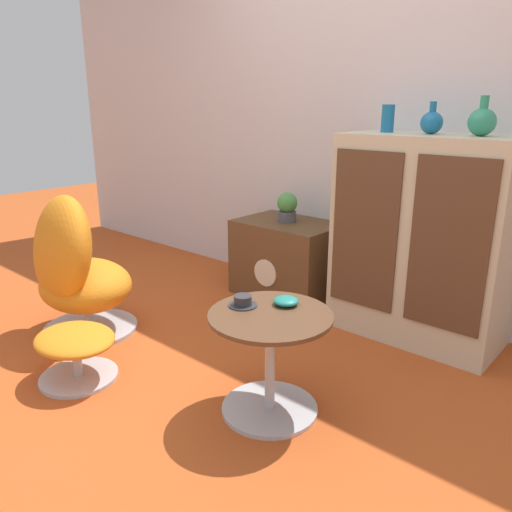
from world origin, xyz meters
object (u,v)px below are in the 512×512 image
(bowl, at_px, (286,301))
(coffee_table, at_px, (270,357))
(tv_console, at_px, (288,259))
(vase_inner_left, at_px, (432,122))
(potted_plant, at_px, (287,207))
(vase_inner_right, at_px, (482,121))
(ottoman, at_px, (75,346))
(egg_chair, at_px, (75,270))
(sideboard, at_px, (423,240))
(vase_leftmost, at_px, (388,118))
(teacup, at_px, (243,302))

(bowl, bearing_deg, coffee_table, -85.03)
(coffee_table, bearing_deg, tv_console, 124.80)
(tv_console, distance_m, vase_inner_left, 1.32)
(vase_inner_left, distance_m, bowl, 1.27)
(vase_inner_left, distance_m, potted_plant, 1.10)
(vase_inner_right, relative_size, bowl, 1.75)
(vase_inner_left, bearing_deg, ottoman, -122.49)
(vase_inner_left, bearing_deg, tv_console, 179.92)
(egg_chair, relative_size, bowl, 7.70)
(sideboard, relative_size, vase_leftmost, 7.67)
(egg_chair, relative_size, potted_plant, 4.23)
(tv_console, bearing_deg, teacup, -60.58)
(sideboard, distance_m, coffee_table, 1.20)
(coffee_table, relative_size, potted_plant, 2.63)
(vase_leftmost, distance_m, teacup, 1.38)
(ottoman, height_order, teacup, teacup)
(tv_console, bearing_deg, coffee_table, -55.20)
(teacup, xyz_separation_m, bowl, (0.13, 0.13, -0.00))
(egg_chair, xyz_separation_m, vase_inner_left, (1.46, 1.29, 0.81))
(potted_plant, distance_m, teacup, 1.35)
(ottoman, bearing_deg, vase_inner_right, 51.42)
(egg_chair, bearing_deg, vase_leftmost, 46.86)
(ottoman, bearing_deg, potted_plant, 87.86)
(vase_inner_left, height_order, bowl, vase_inner_left)
(tv_console, distance_m, potted_plant, 0.36)
(sideboard, distance_m, vase_inner_right, 0.68)
(vase_inner_left, bearing_deg, vase_leftmost, 180.00)
(tv_console, bearing_deg, vase_leftmost, -0.11)
(sideboard, relative_size, egg_chair, 1.35)
(ottoman, relative_size, bowl, 3.84)
(coffee_table, distance_m, vase_leftmost, 1.50)
(potted_plant, relative_size, bowl, 1.82)
(ottoman, relative_size, potted_plant, 2.11)
(teacup, bearing_deg, vase_inner_right, 65.90)
(vase_inner_left, distance_m, teacup, 1.40)
(potted_plant, relative_size, teacup, 1.59)
(coffee_table, relative_size, teacup, 4.18)
(teacup, height_order, bowl, teacup)
(sideboard, height_order, potted_plant, sideboard)
(potted_plant, bearing_deg, tv_console, -2.08)
(vase_leftmost, bearing_deg, coffee_table, -83.85)
(vase_inner_right, bearing_deg, potted_plant, 179.92)
(vase_inner_right, relative_size, potted_plant, 0.96)
(vase_inner_right, bearing_deg, tv_console, 179.94)
(sideboard, bearing_deg, tv_console, 179.69)
(vase_inner_left, relative_size, bowl, 1.50)
(sideboard, height_order, ottoman, sideboard)
(vase_inner_right, bearing_deg, sideboard, -179.06)
(sideboard, xyz_separation_m, potted_plant, (-0.96, 0.01, 0.06))
(sideboard, height_order, vase_leftmost, vase_leftmost)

